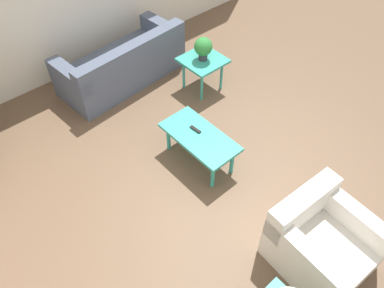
{
  "coord_description": "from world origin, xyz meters",
  "views": [
    {
      "loc": [
        -2.06,
        2.31,
        3.72
      ],
      "look_at": [
        0.11,
        0.38,
        0.55
      ],
      "focal_mm": 35.0,
      "sensor_mm": 36.0,
      "label": 1
    }
  ],
  "objects_px": {
    "sofa": "(124,65)",
    "coffee_table": "(199,139)",
    "armchair": "(320,241)",
    "potted_plant": "(203,47)",
    "side_table_plant": "(203,63)"
  },
  "relations": [
    {
      "from": "armchair",
      "to": "side_table_plant",
      "type": "xyz_separation_m",
      "value": [
        2.84,
        -1.03,
        0.15
      ]
    },
    {
      "from": "coffee_table",
      "to": "sofa",
      "type": "bearing_deg",
      "value": -6.97
    },
    {
      "from": "armchair",
      "to": "sofa",
      "type": "bearing_deg",
      "value": 90.17
    },
    {
      "from": "coffee_table",
      "to": "potted_plant",
      "type": "xyz_separation_m",
      "value": [
        1.06,
        -1.03,
        0.34
      ]
    },
    {
      "from": "sofa",
      "to": "potted_plant",
      "type": "xyz_separation_m",
      "value": [
        -0.95,
        -0.79,
        0.43
      ]
    },
    {
      "from": "armchair",
      "to": "potted_plant",
      "type": "xyz_separation_m",
      "value": [
        2.84,
        -1.03,
        0.42
      ]
    },
    {
      "from": "armchair",
      "to": "coffee_table",
      "type": "relative_size",
      "value": 0.95
    },
    {
      "from": "sofa",
      "to": "side_table_plant",
      "type": "xyz_separation_m",
      "value": [
        -0.95,
        -0.79,
        0.16
      ]
    },
    {
      "from": "side_table_plant",
      "to": "sofa",
      "type": "bearing_deg",
      "value": 39.67
    },
    {
      "from": "coffee_table",
      "to": "side_table_plant",
      "type": "bearing_deg",
      "value": -44.32
    },
    {
      "from": "sofa",
      "to": "armchair",
      "type": "bearing_deg",
      "value": 81.94
    },
    {
      "from": "coffee_table",
      "to": "potted_plant",
      "type": "distance_m",
      "value": 1.52
    },
    {
      "from": "sofa",
      "to": "potted_plant",
      "type": "bearing_deg",
      "value": 125.34
    },
    {
      "from": "sofa",
      "to": "coffee_table",
      "type": "distance_m",
      "value": 2.02
    },
    {
      "from": "armchair",
      "to": "coffee_table",
      "type": "xyz_separation_m",
      "value": [
        1.78,
        -0.0,
        0.08
      ]
    }
  ]
}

